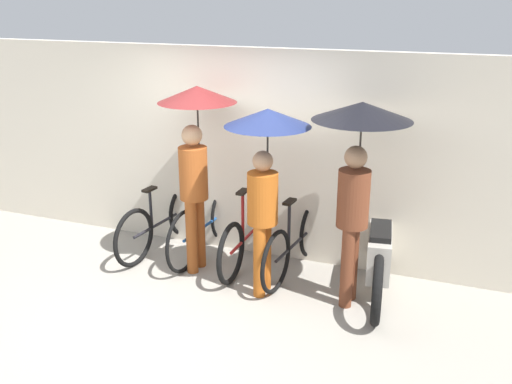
{
  "coord_description": "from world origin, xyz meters",
  "views": [
    {
      "loc": [
        2.58,
        -4.45,
        3.06
      ],
      "look_at": [
        0.48,
        1.07,
        1.0
      ],
      "focal_mm": 40.0,
      "sensor_mm": 36.0,
      "label": 1
    }
  ],
  "objects_px": {
    "parked_bicycle_1": "(206,224)",
    "pedestrian_center": "(266,156)",
    "parked_bicycle_0": "(161,221)",
    "parked_bicycle_3": "(295,242)",
    "parked_bicycle_2": "(249,233)",
    "motorcycle": "(379,254)",
    "pedestrian_trailing": "(359,150)",
    "pedestrian_leading": "(196,135)"
  },
  "relations": [
    {
      "from": "parked_bicycle_1",
      "to": "motorcycle",
      "type": "height_order",
      "value": "parked_bicycle_1"
    },
    {
      "from": "parked_bicycle_0",
      "to": "parked_bicycle_1",
      "type": "distance_m",
      "value": 0.59
    },
    {
      "from": "parked_bicycle_3",
      "to": "pedestrian_leading",
      "type": "relative_size",
      "value": 0.81
    },
    {
      "from": "parked_bicycle_1",
      "to": "parked_bicycle_0",
      "type": "bearing_deg",
      "value": 100.25
    },
    {
      "from": "parked_bicycle_2",
      "to": "pedestrian_leading",
      "type": "relative_size",
      "value": 0.84
    },
    {
      "from": "parked_bicycle_2",
      "to": "pedestrian_center",
      "type": "height_order",
      "value": "pedestrian_center"
    },
    {
      "from": "parked_bicycle_0",
      "to": "parked_bicycle_3",
      "type": "xyz_separation_m",
      "value": [
        1.76,
        -0.02,
        0.0
      ]
    },
    {
      "from": "parked_bicycle_0",
      "to": "parked_bicycle_2",
      "type": "height_order",
      "value": "parked_bicycle_2"
    },
    {
      "from": "motorcycle",
      "to": "pedestrian_trailing",
      "type": "bearing_deg",
      "value": 137.05
    },
    {
      "from": "pedestrian_leading",
      "to": "pedestrian_trailing",
      "type": "distance_m",
      "value": 1.82
    },
    {
      "from": "pedestrian_trailing",
      "to": "motorcycle",
      "type": "relative_size",
      "value": 0.99
    },
    {
      "from": "motorcycle",
      "to": "parked_bicycle_2",
      "type": "bearing_deg",
      "value": 78.4
    },
    {
      "from": "parked_bicycle_0",
      "to": "pedestrian_center",
      "type": "distance_m",
      "value": 2.01
    },
    {
      "from": "parked_bicycle_2",
      "to": "motorcycle",
      "type": "height_order",
      "value": "parked_bicycle_2"
    },
    {
      "from": "parked_bicycle_3",
      "to": "pedestrian_leading",
      "type": "height_order",
      "value": "pedestrian_leading"
    },
    {
      "from": "parked_bicycle_2",
      "to": "motorcycle",
      "type": "relative_size",
      "value": 0.85
    },
    {
      "from": "parked_bicycle_1",
      "to": "parked_bicycle_3",
      "type": "height_order",
      "value": "parked_bicycle_1"
    },
    {
      "from": "pedestrian_center",
      "to": "pedestrian_trailing",
      "type": "bearing_deg",
      "value": 7.47
    },
    {
      "from": "parked_bicycle_0",
      "to": "parked_bicycle_3",
      "type": "height_order",
      "value": "parked_bicycle_0"
    },
    {
      "from": "parked_bicycle_3",
      "to": "motorcycle",
      "type": "relative_size",
      "value": 0.82
    },
    {
      "from": "pedestrian_trailing",
      "to": "parked_bicycle_1",
      "type": "bearing_deg",
      "value": 170.19
    },
    {
      "from": "parked_bicycle_1",
      "to": "pedestrian_center",
      "type": "relative_size",
      "value": 0.9
    },
    {
      "from": "pedestrian_center",
      "to": "pedestrian_trailing",
      "type": "height_order",
      "value": "pedestrian_trailing"
    },
    {
      "from": "parked_bicycle_1",
      "to": "parked_bicycle_3",
      "type": "distance_m",
      "value": 1.17
    },
    {
      "from": "parked_bicycle_2",
      "to": "pedestrian_trailing",
      "type": "height_order",
      "value": "pedestrian_trailing"
    },
    {
      "from": "motorcycle",
      "to": "pedestrian_center",
      "type": "bearing_deg",
      "value": 103.44
    },
    {
      "from": "parked_bicycle_3",
      "to": "parked_bicycle_2",
      "type": "bearing_deg",
      "value": 91.41
    },
    {
      "from": "pedestrian_leading",
      "to": "parked_bicycle_2",
      "type": "bearing_deg",
      "value": 35.18
    },
    {
      "from": "motorcycle",
      "to": "pedestrian_leading",
      "type": "bearing_deg",
      "value": 87.95
    },
    {
      "from": "parked_bicycle_0",
      "to": "parked_bicycle_2",
      "type": "bearing_deg",
      "value": -81.9
    },
    {
      "from": "parked_bicycle_0",
      "to": "motorcycle",
      "type": "distance_m",
      "value": 2.72
    },
    {
      "from": "pedestrian_trailing",
      "to": "motorcycle",
      "type": "height_order",
      "value": "pedestrian_trailing"
    },
    {
      "from": "parked_bicycle_1",
      "to": "pedestrian_center",
      "type": "height_order",
      "value": "pedestrian_center"
    },
    {
      "from": "pedestrian_leading",
      "to": "parked_bicycle_3",
      "type": "bearing_deg",
      "value": 17.08
    },
    {
      "from": "parked_bicycle_0",
      "to": "parked_bicycle_1",
      "type": "height_order",
      "value": "parked_bicycle_1"
    },
    {
      "from": "parked_bicycle_0",
      "to": "parked_bicycle_3",
      "type": "relative_size",
      "value": 1.02
    },
    {
      "from": "motorcycle",
      "to": "parked_bicycle_1",
      "type": "bearing_deg",
      "value": 78.37
    },
    {
      "from": "pedestrian_leading",
      "to": "pedestrian_center",
      "type": "height_order",
      "value": "pedestrian_leading"
    },
    {
      "from": "pedestrian_trailing",
      "to": "motorcycle",
      "type": "bearing_deg",
      "value": 58.94
    },
    {
      "from": "parked_bicycle_3",
      "to": "pedestrian_center",
      "type": "xyz_separation_m",
      "value": [
        -0.19,
        -0.5,
        1.14
      ]
    },
    {
      "from": "pedestrian_leading",
      "to": "motorcycle",
      "type": "distance_m",
      "value": 2.38
    },
    {
      "from": "motorcycle",
      "to": "parked_bicycle_3",
      "type": "bearing_deg",
      "value": 79.11
    }
  ]
}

